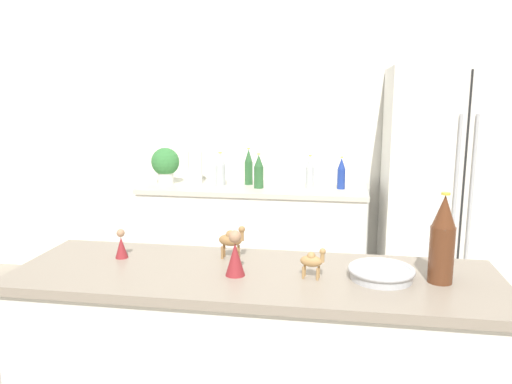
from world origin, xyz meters
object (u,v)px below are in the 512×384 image
at_px(refrigerator, 451,192).
at_px(back_bottle_1, 310,173).
at_px(paper_towel_roll, 195,168).
at_px(back_bottle_3, 249,167).
at_px(wine_bottle, 442,240).
at_px(camel_figurine_second, 231,239).
at_px(camel_figurine, 312,260).
at_px(back_bottle_0, 259,172).
at_px(fruit_bowl, 381,272).
at_px(wise_man_figurine_crimson, 121,245).
at_px(potted_plant, 165,164).
at_px(wise_man_figurine_purple, 235,256).
at_px(back_bottle_4, 341,174).
at_px(back_bottle_2, 220,170).

relative_size(refrigerator, back_bottle_1, 6.99).
relative_size(paper_towel_roll, back_bottle_3, 0.89).
distance_m(paper_towel_roll, wine_bottle, 2.56).
distance_m(wine_bottle, camel_figurine_second, 0.81).
relative_size(wine_bottle, camel_figurine_second, 2.36).
bearing_deg(camel_figurine, back_bottle_0, 104.43).
bearing_deg(back_bottle_1, fruit_bowl, -79.51).
height_order(wine_bottle, wise_man_figurine_crimson, wine_bottle).
bearing_deg(potted_plant, back_bottle_1, -0.51).
distance_m(camel_figurine, wise_man_figurine_purple, 0.28).
bearing_deg(refrigerator, back_bottle_4, 175.78).
bearing_deg(wine_bottle, camel_figurine_second, 169.86).
bearing_deg(potted_plant, refrigerator, -1.54).
height_order(paper_towel_roll, back_bottle_2, back_bottle_2).
xyz_separation_m(refrigerator, back_bottle_2, (-1.74, 0.07, 0.12)).
bearing_deg(wise_man_figurine_crimson, wise_man_figurine_purple, -13.89).
height_order(back_bottle_1, back_bottle_2, back_bottle_2).
xyz_separation_m(fruit_bowl, camel_figurine, (-0.25, -0.03, 0.04)).
xyz_separation_m(fruit_bowl, wise_man_figurine_purple, (-0.53, -0.05, 0.05)).
height_order(back_bottle_0, wise_man_figurine_purple, back_bottle_0).
xyz_separation_m(refrigerator, wise_man_figurine_crimson, (-1.69, -1.89, 0.09)).
height_order(paper_towel_roll, back_bottle_1, paper_towel_roll).
relative_size(back_bottle_1, back_bottle_2, 0.97).
height_order(paper_towel_roll, camel_figurine, paper_towel_roll).
height_order(paper_towel_roll, fruit_bowl, paper_towel_roll).
xyz_separation_m(back_bottle_0, wise_man_figurine_purple, (0.23, -2.00, -0.01)).
relative_size(back_bottle_2, fruit_bowl, 1.08).
bearing_deg(back_bottle_4, back_bottle_0, -173.74).
distance_m(paper_towel_roll, back_bottle_2, 0.22).
relative_size(wine_bottle, camel_figurine, 2.78).
bearing_deg(back_bottle_4, camel_figurine_second, -103.51).
distance_m(wine_bottle, camel_figurine, 0.46).
relative_size(paper_towel_roll, wine_bottle, 0.79).
bearing_deg(back_bottle_0, wise_man_figurine_crimson, -98.33).
height_order(potted_plant, wise_man_figurine_crimson, potted_plant).
xyz_separation_m(paper_towel_roll, back_bottle_2, (0.22, -0.03, -0.01)).
relative_size(refrigerator, back_bottle_3, 6.12).
bearing_deg(wise_man_figurine_purple, refrigerator, 59.53).
bearing_deg(paper_towel_roll, camel_figurine_second, -69.77).
relative_size(paper_towel_roll, camel_figurine, 2.21).
bearing_deg(wise_man_figurine_crimson, back_bottle_3, 85.19).
xyz_separation_m(back_bottle_0, fruit_bowl, (0.76, -1.96, -0.06)).
xyz_separation_m(paper_towel_roll, wine_bottle, (1.50, -2.07, 0.07)).
bearing_deg(back_bottle_2, potted_plant, -178.50).
bearing_deg(camel_figurine_second, refrigerator, 55.76).
bearing_deg(back_bottle_1, potted_plant, 179.49).
bearing_deg(back_bottle_3, back_bottle_1, -10.00).
relative_size(potted_plant, wise_man_figurine_crimson, 2.38).
relative_size(back_bottle_0, fruit_bowl, 1.11).
xyz_separation_m(back_bottle_0, camel_figurine, (0.51, -1.99, -0.02)).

